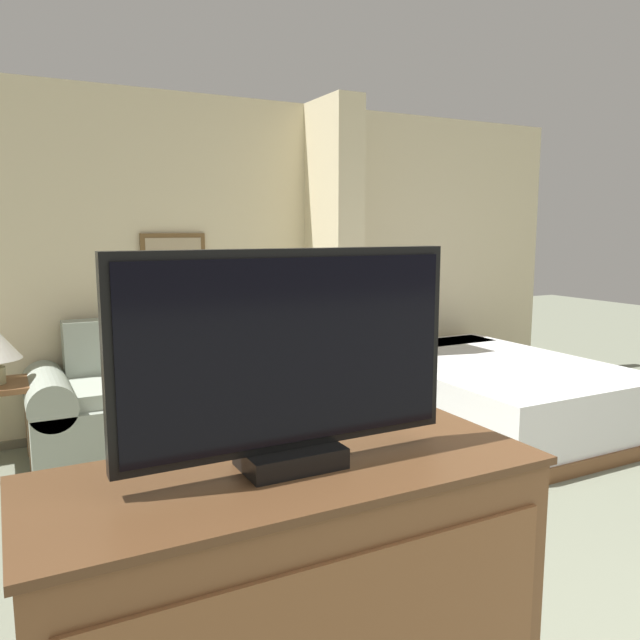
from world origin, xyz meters
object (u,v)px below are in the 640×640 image
coffee_table (244,429)px  tv (290,360)px  couch (192,397)px  bed (487,392)px

coffee_table → tv: 2.41m
couch → coffee_table: couch is taller
couch → coffee_table: 0.99m
couch → bed: bearing=-17.8°
coffee_table → tv: (-0.67, -2.13, 0.90)m
couch → tv: tv is taller
coffee_table → bed: bed is taller
couch → tv: bearing=-101.4°
couch → bed: (2.23, -0.71, -0.06)m
tv → couch: bearing=78.6°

